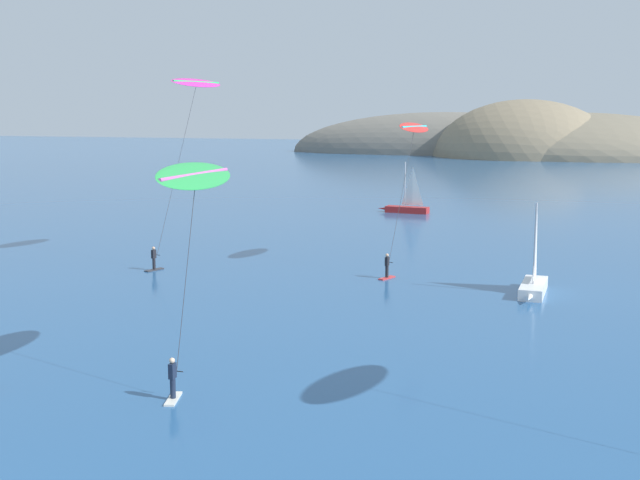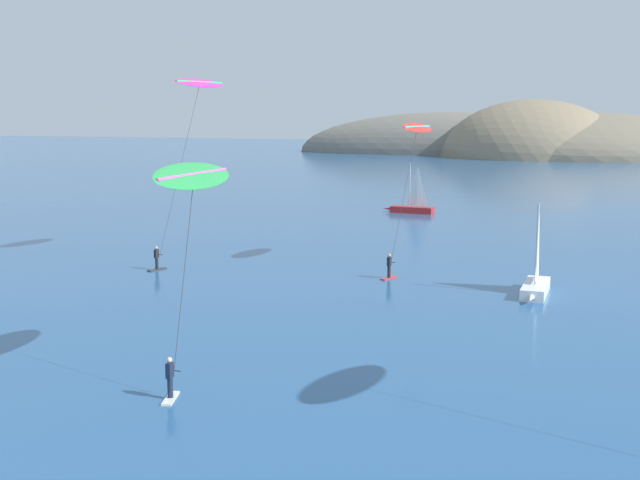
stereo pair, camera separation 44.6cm
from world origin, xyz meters
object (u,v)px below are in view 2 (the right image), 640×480
kitesurfer_red (415,140)px  kitesurfer_green (192,188)px  sailboat_near (535,285)px  kitesurfer_magenta (196,96)px  sailboat_far (409,207)px

kitesurfer_red → kitesurfer_green: kitesurfer_red is taller
kitesurfer_red → kitesurfer_green: (-2.79, -27.29, -1.12)m
sailboat_near → kitesurfer_green: (-11.92, -21.17, 7.45)m
kitesurfer_magenta → kitesurfer_green: (13.22, -25.01, -4.21)m
sailboat_far → kitesurfer_magenta: 36.53m
sailboat_near → kitesurfer_magenta: kitesurfer_magenta is taller
kitesurfer_green → kitesurfer_red: bearing=84.2°
kitesurfer_red → kitesurfer_green: bearing=-95.8°
sailboat_near → kitesurfer_green: 25.41m
kitesurfer_magenta → kitesurfer_red: 16.46m
kitesurfer_green → kitesurfer_magenta: bearing=117.9°
kitesurfer_magenta → kitesurfer_green: 28.60m
sailboat_far → kitesurfer_magenta: (-8.29, -33.61, 11.67)m
kitesurfer_magenta → sailboat_near: bearing=-8.7°
kitesurfer_red → kitesurfer_green: 27.46m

